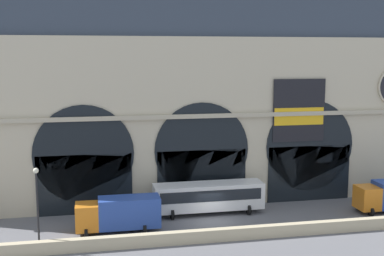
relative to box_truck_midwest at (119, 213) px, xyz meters
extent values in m
plane|color=slate|center=(8.87, 0.80, -1.70)|extent=(200.00, 200.00, 0.00)
cube|color=#BCAD8C|center=(8.87, -4.04, -1.16)|extent=(90.00, 0.70, 1.08)
cube|color=beige|center=(8.87, 7.83, 7.10)|extent=(50.05, 4.06, 17.59)
cube|color=#333D4C|center=(8.87, 8.13, 18.38)|extent=(50.05, 3.46, 4.98)
cube|color=black|center=(-3.04, 5.75, 1.32)|extent=(9.36, 0.20, 6.05)
cylinder|color=black|center=(-3.04, 5.75, 4.35)|extent=(9.85, 0.20, 9.85)
cube|color=black|center=(8.87, 5.75, 1.32)|extent=(9.36, 0.20, 6.05)
cylinder|color=black|center=(8.87, 5.75, 4.35)|extent=(9.85, 0.20, 9.85)
cube|color=black|center=(20.79, 5.75, 1.32)|extent=(9.36, 0.20, 6.05)
cylinder|color=black|center=(20.79, 5.75, 4.35)|extent=(9.85, 0.20, 9.85)
cube|color=black|center=(19.37, 5.63, 8.23)|extent=(5.77, 0.12, 6.65)
cube|color=yellow|center=(19.37, 5.55, 7.60)|extent=(5.54, 0.04, 1.85)
cube|color=#B6AB91|center=(8.87, 5.65, 7.90)|extent=(50.05, 0.50, 0.44)
cube|color=orange|center=(-2.86, 0.00, -0.13)|extent=(2.00, 2.30, 2.30)
cube|color=#28479E|center=(0.89, 0.00, 0.07)|extent=(5.50, 2.30, 2.70)
cylinder|color=black|center=(-2.96, -1.03, -1.28)|extent=(0.28, 0.84, 0.84)
cylinder|color=black|center=(-2.96, 1.03, -1.28)|extent=(0.28, 0.84, 0.84)
cylinder|color=black|center=(2.14, -1.03, -1.28)|extent=(0.28, 0.84, 0.84)
cylinder|color=black|center=(2.14, 1.03, -1.28)|extent=(0.28, 0.84, 0.84)
cube|color=white|center=(9.03, 3.42, 0.10)|extent=(11.00, 2.50, 2.60)
cube|color=black|center=(9.03, 2.15, 0.45)|extent=(10.12, 0.04, 1.10)
cylinder|color=black|center=(5.18, 2.29, -1.20)|extent=(0.28, 1.00, 1.00)
cylinder|color=black|center=(5.18, 4.54, -1.20)|extent=(0.28, 1.00, 1.00)
cylinder|color=black|center=(12.88, 2.29, -1.20)|extent=(0.28, 1.00, 1.00)
cylinder|color=black|center=(12.88, 4.54, -1.20)|extent=(0.28, 1.00, 1.00)
cube|color=orange|center=(24.72, 0.49, -0.13)|extent=(2.00, 2.30, 2.30)
cylinder|color=black|center=(24.62, -0.55, -1.28)|extent=(0.28, 0.84, 0.84)
cylinder|color=black|center=(24.62, 1.52, -1.28)|extent=(0.28, 0.84, 0.84)
cylinder|color=black|center=(-6.66, -3.24, 1.55)|extent=(0.16, 0.16, 6.50)
sphere|color=#F2EDCC|center=(-6.66, -3.24, 4.98)|extent=(0.44, 0.44, 0.44)
camera|label=1|loc=(-2.23, -43.80, 14.17)|focal=46.93mm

